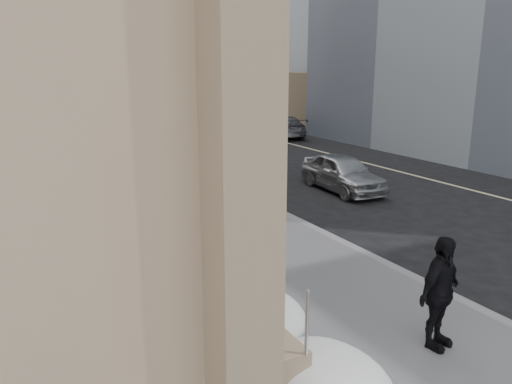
% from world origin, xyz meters
% --- Properties ---
extents(ground, '(140.00, 140.00, 0.00)m').
position_xyz_m(ground, '(0.00, 0.00, 0.00)').
color(ground, black).
rests_on(ground, ground).
extents(sidewalk, '(5.00, 80.00, 0.12)m').
position_xyz_m(sidewalk, '(0.00, 10.00, 0.06)').
color(sidewalk, '#5B5B5D').
rests_on(sidewalk, ground).
extents(curb, '(0.24, 80.00, 0.12)m').
position_xyz_m(curb, '(2.62, 10.00, 0.06)').
color(curb, slate).
rests_on(curb, ground).
extents(lane_line, '(0.15, 70.00, 0.01)m').
position_xyz_m(lane_line, '(10.50, 10.00, 0.01)').
color(lane_line, '#BFB78C').
rests_on(lane_line, ground).
extents(far_podium, '(2.00, 80.00, 4.00)m').
position_xyz_m(far_podium, '(15.50, 10.00, 2.00)').
color(far_podium, '#866F56').
rests_on(far_podium, ground).
extents(streetlight_mid, '(1.71, 0.24, 8.00)m').
position_xyz_m(streetlight_mid, '(2.74, 14.00, 4.58)').
color(streetlight_mid, '#2D2D30').
rests_on(streetlight_mid, ground).
extents(streetlight_far, '(1.71, 0.24, 8.00)m').
position_xyz_m(streetlight_far, '(2.74, 34.00, 4.58)').
color(streetlight_far, '#2D2D30').
rests_on(streetlight_far, ground).
extents(traffic_signal, '(4.10, 0.22, 6.00)m').
position_xyz_m(traffic_signal, '(2.07, 22.00, 4.00)').
color(traffic_signal, '#2D2D30').
rests_on(traffic_signal, ground).
extents(snow_bank, '(1.70, 18.10, 0.76)m').
position_xyz_m(snow_bank, '(-1.42, 8.11, 0.47)').
color(snow_bank, white).
rests_on(snow_bank, sidewalk).
extents(mounted_horse_left, '(1.67, 2.92, 2.82)m').
position_xyz_m(mounted_horse_left, '(-0.64, 3.03, 1.32)').
color(mounted_horse_left, '#4B2E16').
rests_on(mounted_horse_left, sidewalk).
extents(mounted_horse_right, '(2.06, 2.25, 2.76)m').
position_xyz_m(mounted_horse_right, '(0.25, 5.68, 1.31)').
color(mounted_horse_right, '#3F2512').
rests_on(mounted_horse_right, sidewalk).
extents(pedestrian, '(1.17, 0.72, 1.86)m').
position_xyz_m(pedestrian, '(0.87, -1.76, 1.05)').
color(pedestrian, black).
rests_on(pedestrian, sidewalk).
extents(car_silver, '(1.93, 4.12, 1.36)m').
position_xyz_m(car_silver, '(6.20, 7.58, 0.68)').
color(car_silver, '#ABAEB3').
rests_on(car_silver, ground).
extents(car_grey, '(2.80, 4.98, 1.36)m').
position_xyz_m(car_grey, '(11.62, 20.85, 0.68)').
color(car_grey, '#54565C').
rests_on(car_grey, ground).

